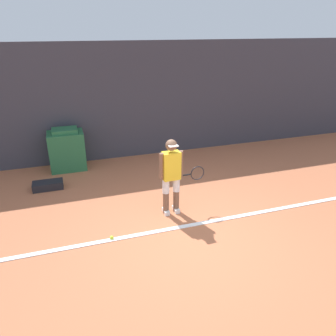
{
  "coord_description": "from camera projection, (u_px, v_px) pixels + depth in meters",
  "views": [
    {
      "loc": [
        -1.91,
        -4.56,
        3.48
      ],
      "look_at": [
        -0.07,
        1.11,
        0.9
      ],
      "focal_mm": 35.0,
      "sensor_mm": 36.0,
      "label": 1
    }
  ],
  "objects": [
    {
      "name": "back_wall",
      "position": [
        135.0,
        101.0,
        9.02
      ],
      "size": [
        24.0,
        0.1,
        3.15
      ],
      "color": "#383842",
      "rests_on": "ground_plane"
    },
    {
      "name": "ground_plane",
      "position": [
        190.0,
        236.0,
        5.9
      ],
      "size": [
        24.0,
        24.0,
        0.0
      ],
      "primitive_type": "plane",
      "color": "#B76642"
    },
    {
      "name": "court_baseline",
      "position": [
        184.0,
        226.0,
        6.18
      ],
      "size": [
        21.6,
        0.1,
        0.01
      ],
      "color": "white",
      "rests_on": "ground_plane"
    },
    {
      "name": "covered_chair",
      "position": [
        67.0,
        150.0,
        8.52
      ],
      "size": [
        0.89,
        0.66,
        1.1
      ],
      "color": "#28663D",
      "rests_on": "ground_plane"
    },
    {
      "name": "equipment_bag",
      "position": [
        48.0,
        185.0,
        7.6
      ],
      "size": [
        0.68,
        0.34,
        0.18
      ],
      "color": "black",
      "rests_on": "ground_plane"
    },
    {
      "name": "tennis_ball",
      "position": [
        112.0,
        238.0,
        5.81
      ],
      "size": [
        0.07,
        0.07,
        0.07
      ],
      "color": "#D1E533",
      "rests_on": "ground_plane"
    },
    {
      "name": "tennis_player",
      "position": [
        172.0,
        174.0,
        6.34
      ],
      "size": [
        0.95,
        0.29,
        1.55
      ],
      "rotation": [
        0.0,
        0.0,
        0.04
      ],
      "color": "brown",
      "rests_on": "ground_plane"
    }
  ]
}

